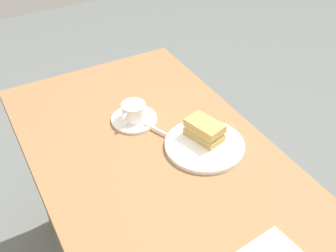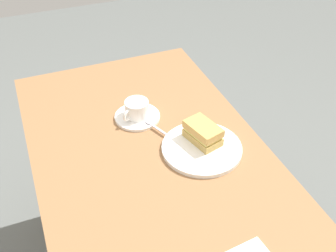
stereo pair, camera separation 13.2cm
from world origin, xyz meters
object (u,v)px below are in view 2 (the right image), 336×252
dining_table (152,183)px  spoon (152,125)px  coffee_cup (137,109)px  sandwich_plate (202,148)px  sandwich_front (203,133)px  coffee_saucer (137,117)px

dining_table → spoon: 0.19m
coffee_cup → dining_table: bearing=175.1°
sandwich_plate → sandwich_front: sandwich_front is taller
coffee_cup → spoon: (-0.07, -0.03, -0.03)m
sandwich_plate → coffee_saucer: size_ratio=1.62×
sandwich_plate → spoon: size_ratio=2.62×
spoon → coffee_cup: bearing=23.8°
dining_table → coffee_saucer: bearing=-5.3°
sandwich_front → spoon: 0.18m
coffee_saucer → spoon: spoon is taller
sandwich_front → coffee_saucer: size_ratio=0.85×
coffee_cup → spoon: bearing=-156.2°
dining_table → sandwich_plate: size_ratio=4.71×
dining_table → sandwich_front: (-0.02, -0.17, 0.18)m
coffee_saucer → coffee_cup: bearing=120.9°
dining_table → spoon: (0.11, -0.05, 0.15)m
dining_table → spoon: size_ratio=12.36×
dining_table → sandwich_front: bearing=-96.3°
coffee_saucer → spoon: size_ratio=1.62×
spoon → sandwich_plate: bearing=-146.3°
coffee_saucer → spoon: 0.08m
dining_table → sandwich_plate: sandwich_plate is taller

